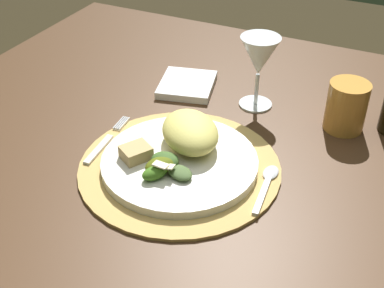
# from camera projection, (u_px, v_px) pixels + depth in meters

# --- Properties ---
(dining_table) EXTENTS (1.18, 1.01, 0.74)m
(dining_table) POSITION_uv_depth(u_px,v_px,m) (200.00, 188.00, 1.06)
(dining_table) COLOR #472D1A
(dining_table) RESTS_ON ground
(placemat) EXTENTS (0.35, 0.35, 0.01)m
(placemat) POSITION_uv_depth(u_px,v_px,m) (180.00, 167.00, 0.89)
(placemat) COLOR tan
(placemat) RESTS_ON dining_table
(dinner_plate) EXTENTS (0.27, 0.27, 0.02)m
(dinner_plate) POSITION_uv_depth(u_px,v_px,m) (180.00, 162.00, 0.88)
(dinner_plate) COLOR white
(dinner_plate) RESTS_ON placemat
(pasta_serving) EXTENTS (0.16, 0.16, 0.05)m
(pasta_serving) POSITION_uv_depth(u_px,v_px,m) (190.00, 132.00, 0.90)
(pasta_serving) COLOR #DBCC65
(pasta_serving) RESTS_ON dinner_plate
(salad_greens) EXTENTS (0.09, 0.08, 0.03)m
(salad_greens) POSITION_uv_depth(u_px,v_px,m) (163.00, 166.00, 0.84)
(salad_greens) COLOR #395824
(salad_greens) RESTS_ON dinner_plate
(bread_piece) EXTENTS (0.06, 0.06, 0.02)m
(bread_piece) POSITION_uv_depth(u_px,v_px,m) (136.00, 153.00, 0.87)
(bread_piece) COLOR tan
(bread_piece) RESTS_ON dinner_plate
(fork) EXTENTS (0.03, 0.16, 0.00)m
(fork) POSITION_uv_depth(u_px,v_px,m) (105.00, 142.00, 0.94)
(fork) COLOR silver
(fork) RESTS_ON placemat
(spoon) EXTENTS (0.03, 0.13, 0.01)m
(spoon) POSITION_uv_depth(u_px,v_px,m) (268.00, 181.00, 0.85)
(spoon) COLOR silver
(spoon) RESTS_ON placemat
(napkin) EXTENTS (0.14, 0.15, 0.02)m
(napkin) POSITION_uv_depth(u_px,v_px,m) (187.00, 85.00, 1.12)
(napkin) COLOR white
(napkin) RESTS_ON dining_table
(wine_glass) EXTENTS (0.08, 0.08, 0.15)m
(wine_glass) POSITION_uv_depth(u_px,v_px,m) (259.00, 58.00, 1.00)
(wine_glass) COLOR silver
(wine_glass) RESTS_ON dining_table
(amber_tumbler) EXTENTS (0.08, 0.08, 0.10)m
(amber_tumbler) POSITION_uv_depth(u_px,v_px,m) (346.00, 106.00, 0.97)
(amber_tumbler) COLOR gold
(amber_tumbler) RESTS_ON dining_table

